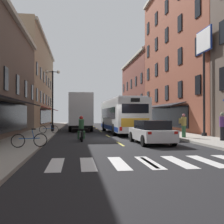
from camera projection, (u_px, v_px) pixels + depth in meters
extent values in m
cube|color=black|center=(113.00, 140.00, 19.97)|extent=(34.80, 80.00, 0.10)
cube|color=#DBCC4C|center=(149.00, 162.00, 10.06)|extent=(0.14, 2.40, 0.01)
cube|color=#DBCC4C|center=(120.00, 144.00, 16.50)|extent=(0.14, 2.40, 0.01)
cube|color=#DBCC4C|center=(108.00, 136.00, 22.95)|extent=(0.14, 2.40, 0.01)
cube|color=#DBCC4C|center=(101.00, 131.00, 29.39)|extent=(0.14, 2.40, 0.01)
cube|color=#DBCC4C|center=(96.00, 128.00, 35.84)|extent=(0.14, 2.40, 0.01)
cube|color=#DBCC4C|center=(93.00, 126.00, 42.29)|extent=(0.14, 2.40, 0.01)
cube|color=#DBCC4C|center=(91.00, 125.00, 48.73)|extent=(0.14, 2.40, 0.01)
cube|color=#DBCC4C|center=(89.00, 124.00, 55.18)|extent=(0.14, 2.40, 0.01)
cube|color=silver|center=(56.00, 164.00, 9.63)|extent=(0.50, 2.80, 0.01)
cube|color=silver|center=(88.00, 164.00, 9.78)|extent=(0.50, 2.80, 0.01)
cube|color=silver|center=(119.00, 163.00, 9.92)|extent=(0.50, 2.80, 0.01)
cube|color=silver|center=(149.00, 162.00, 10.06)|extent=(0.50, 2.80, 0.01)
cube|color=silver|center=(178.00, 162.00, 10.20)|extent=(0.50, 2.80, 0.01)
cube|color=silver|center=(207.00, 161.00, 10.34)|extent=(0.50, 2.80, 0.01)
cube|color=#A39E93|center=(28.00, 139.00, 19.22)|extent=(3.00, 80.00, 0.14)
cube|color=#A39E93|center=(191.00, 137.00, 20.73)|extent=(3.00, 80.00, 0.14)
cube|color=#B2AD9E|center=(7.00, 4.00, 19.15)|extent=(0.44, 26.07, 0.40)
cube|color=black|center=(6.00, 117.00, 19.05)|extent=(0.10, 16.00, 2.10)
cube|color=black|center=(17.00, 100.00, 19.15)|extent=(1.38, 14.93, 0.44)
cube|color=black|center=(6.00, 79.00, 19.08)|extent=(0.10, 1.00, 1.60)
cube|color=black|center=(18.00, 85.00, 22.86)|extent=(0.10, 1.00, 1.60)
cube|color=black|center=(26.00, 89.00, 26.63)|extent=(0.10, 1.00, 1.60)
cube|color=black|center=(32.00, 92.00, 30.41)|extent=(0.10, 1.00, 1.60)
cube|color=#9E8466|center=(21.00, 84.00, 45.03)|extent=(8.00, 26.57, 13.50)
cube|color=#B2AD9E|center=(47.00, 45.00, 45.63)|extent=(0.44, 26.07, 0.40)
cube|color=black|center=(47.00, 116.00, 45.49)|extent=(0.10, 16.00, 2.10)
cube|color=maroon|center=(51.00, 109.00, 45.60)|extent=(1.38, 14.93, 0.44)
cube|color=black|center=(37.00, 95.00, 34.19)|extent=(0.10, 1.00, 1.60)
cube|color=black|center=(41.00, 97.00, 37.97)|extent=(0.10, 1.00, 1.60)
cube|color=black|center=(44.00, 99.00, 41.74)|extent=(0.10, 1.00, 1.60)
cube|color=black|center=(47.00, 100.00, 45.52)|extent=(0.10, 1.00, 1.60)
cube|color=black|center=(49.00, 101.00, 49.30)|extent=(0.10, 1.00, 1.60)
cube|color=black|center=(51.00, 102.00, 53.08)|extent=(0.10, 1.00, 1.60)
cube|color=black|center=(52.00, 103.00, 56.85)|extent=(0.10, 1.00, 1.60)
cube|color=black|center=(37.00, 69.00, 34.23)|extent=(0.10, 1.00, 1.60)
cube|color=black|center=(41.00, 73.00, 38.00)|extent=(0.10, 1.00, 1.60)
cube|color=black|center=(44.00, 77.00, 41.78)|extent=(0.10, 1.00, 1.60)
cube|color=black|center=(47.00, 80.00, 45.56)|extent=(0.10, 1.00, 1.60)
cube|color=black|center=(49.00, 83.00, 49.34)|extent=(0.10, 1.00, 1.60)
cube|color=black|center=(51.00, 85.00, 53.11)|extent=(0.10, 1.00, 1.60)
cube|color=black|center=(52.00, 87.00, 56.89)|extent=(0.10, 1.00, 1.60)
cube|color=black|center=(224.00, 79.00, 18.99)|extent=(0.10, 1.00, 1.60)
cube|color=black|center=(223.00, 32.00, 19.02)|extent=(0.10, 1.00, 1.60)
cube|color=brown|center=(201.00, 52.00, 31.46)|extent=(8.00, 19.90, 17.58)
cube|color=black|center=(167.00, 117.00, 30.85)|extent=(0.10, 12.00, 2.10)
cube|color=black|center=(160.00, 106.00, 30.78)|extent=(1.38, 11.20, 0.44)
cube|color=black|center=(198.00, 85.00, 22.95)|extent=(0.10, 1.00, 1.60)
cube|color=black|center=(180.00, 89.00, 26.92)|extent=(0.10, 1.00, 1.60)
cube|color=black|center=(167.00, 93.00, 30.89)|extent=(0.10, 1.00, 1.60)
cube|color=black|center=(156.00, 95.00, 34.85)|extent=(0.10, 1.00, 1.60)
cube|color=black|center=(148.00, 97.00, 38.82)|extent=(0.10, 1.00, 1.60)
cube|color=black|center=(198.00, 46.00, 22.99)|extent=(0.10, 1.00, 1.60)
cube|color=black|center=(180.00, 56.00, 26.96)|extent=(0.10, 1.00, 1.60)
cube|color=black|center=(167.00, 64.00, 30.92)|extent=(0.10, 1.00, 1.60)
cube|color=black|center=(156.00, 70.00, 34.89)|extent=(0.10, 1.00, 1.60)
cube|color=black|center=(148.00, 74.00, 38.86)|extent=(0.10, 1.00, 1.60)
cube|color=black|center=(198.00, 8.00, 23.03)|extent=(0.10, 1.00, 1.60)
cube|color=black|center=(180.00, 23.00, 26.99)|extent=(0.10, 1.00, 1.60)
cube|color=black|center=(167.00, 35.00, 30.96)|extent=(0.10, 1.00, 1.60)
cube|color=black|center=(156.00, 44.00, 34.93)|extent=(0.10, 1.00, 1.60)
cube|color=black|center=(148.00, 52.00, 38.89)|extent=(0.10, 1.00, 1.60)
cube|color=black|center=(166.00, 6.00, 31.00)|extent=(0.10, 1.00, 1.60)
cube|color=black|center=(156.00, 19.00, 34.97)|extent=(0.10, 1.00, 1.60)
cube|color=black|center=(148.00, 29.00, 38.93)|extent=(0.10, 1.00, 1.60)
cube|color=brown|center=(153.00, 92.00, 51.26)|extent=(8.00, 19.90, 12.02)
cube|color=#B2AD9E|center=(131.00, 61.00, 50.80)|extent=(0.44, 19.40, 0.40)
cube|color=black|center=(131.00, 116.00, 50.69)|extent=(0.10, 12.00, 2.10)
cube|color=#1E6638|center=(127.00, 109.00, 50.61)|extent=(1.38, 11.20, 0.44)
cube|color=black|center=(141.00, 99.00, 42.79)|extent=(0.10, 1.00, 1.60)
cube|color=black|center=(136.00, 100.00, 46.75)|extent=(0.10, 1.00, 1.60)
cube|color=black|center=(131.00, 102.00, 50.72)|extent=(0.10, 1.00, 1.60)
cube|color=black|center=(127.00, 103.00, 54.69)|extent=(0.10, 1.00, 1.60)
cube|color=black|center=(124.00, 103.00, 58.65)|extent=(0.10, 1.00, 1.60)
cube|color=black|center=(141.00, 78.00, 42.82)|extent=(0.10, 1.00, 1.60)
cube|color=black|center=(136.00, 81.00, 46.79)|extent=(0.10, 1.00, 1.60)
cube|color=black|center=(131.00, 84.00, 50.76)|extent=(0.10, 1.00, 1.60)
cube|color=black|center=(127.00, 86.00, 54.72)|extent=(0.10, 1.00, 1.60)
cube|color=black|center=(124.00, 88.00, 58.69)|extent=(0.10, 1.00, 1.60)
cylinder|color=black|center=(204.00, 94.00, 21.19)|extent=(0.18, 0.18, 6.42)
cylinder|color=black|center=(204.00, 134.00, 21.15)|extent=(0.40, 0.40, 0.24)
cube|color=navy|center=(204.00, 41.00, 21.24)|extent=(0.10, 2.45, 1.80)
cube|color=silver|center=(203.00, 41.00, 21.23)|extent=(0.04, 2.29, 1.64)
cube|color=silver|center=(205.00, 41.00, 21.24)|extent=(0.04, 2.29, 1.64)
cube|color=silver|center=(121.00, 115.00, 26.40)|extent=(2.78, 11.60, 2.71)
cube|color=silver|center=(121.00, 100.00, 26.42)|extent=(2.55, 10.40, 0.16)
cube|color=black|center=(121.00, 113.00, 26.70)|extent=(2.77, 9.20, 0.96)
cube|color=#193899|center=(121.00, 127.00, 26.39)|extent=(2.80, 11.20, 0.36)
cube|color=black|center=(112.00, 114.00, 32.08)|extent=(2.25, 0.16, 1.10)
cube|color=black|center=(135.00, 109.00, 20.74)|extent=(2.05, 0.16, 0.70)
cube|color=gold|center=(135.00, 123.00, 20.71)|extent=(2.15, 0.14, 0.64)
cube|color=black|center=(135.00, 100.00, 20.73)|extent=(0.70, 0.11, 0.28)
cube|color=red|center=(121.00, 129.00, 20.54)|extent=(0.20, 0.08, 0.28)
cube|color=red|center=(150.00, 129.00, 20.86)|extent=(0.20, 0.08, 0.28)
cylinder|color=black|center=(104.00, 126.00, 29.95)|extent=(0.32, 1.01, 1.00)
cylinder|color=black|center=(126.00, 126.00, 30.30)|extent=(0.32, 1.01, 1.00)
cylinder|color=black|center=(114.00, 130.00, 22.98)|extent=(0.32, 1.01, 1.00)
cylinder|color=black|center=(142.00, 130.00, 23.32)|extent=(0.32, 1.01, 1.00)
cube|color=black|center=(80.00, 117.00, 33.83)|extent=(2.31, 2.49, 2.40)
cube|color=black|center=(80.00, 110.00, 35.03)|extent=(2.00, 0.11, 0.80)
cube|color=silver|center=(81.00, 110.00, 29.68)|extent=(2.42, 5.91, 3.22)
cube|color=#196633|center=(92.00, 108.00, 29.85)|extent=(0.07, 3.54, 0.90)
cube|color=black|center=(80.00, 126.00, 30.89)|extent=(1.93, 7.99, 0.24)
cylinder|color=black|center=(71.00, 126.00, 33.47)|extent=(0.28, 0.90, 0.90)
cylinder|color=black|center=(89.00, 126.00, 33.76)|extent=(0.28, 0.90, 0.90)
cylinder|color=black|center=(70.00, 127.00, 28.64)|extent=(0.28, 0.90, 0.90)
cylinder|color=black|center=(91.00, 127.00, 28.93)|extent=(0.28, 0.90, 0.90)
cube|color=silver|center=(151.00, 134.00, 16.64)|extent=(1.87, 4.40, 0.64)
cube|color=black|center=(152.00, 125.00, 16.47)|extent=(1.67, 2.39, 0.54)
cube|color=red|center=(150.00, 133.00, 14.40)|extent=(0.20, 0.06, 0.14)
cube|color=red|center=(176.00, 133.00, 14.61)|extent=(0.20, 0.06, 0.14)
cylinder|color=black|center=(132.00, 137.00, 17.98)|extent=(0.23, 0.64, 0.64)
cylinder|color=black|center=(157.00, 136.00, 18.23)|extent=(0.23, 0.64, 0.64)
cylinder|color=black|center=(144.00, 141.00, 15.05)|extent=(0.23, 0.64, 0.64)
cylinder|color=black|center=(174.00, 140.00, 15.29)|extent=(0.23, 0.64, 0.64)
cube|color=black|center=(80.00, 123.00, 39.37)|extent=(1.84, 4.46, 0.62)
cube|color=black|center=(80.00, 120.00, 39.20)|extent=(1.64, 2.42, 0.52)
cube|color=red|center=(75.00, 122.00, 37.10)|extent=(0.20, 0.06, 0.14)
cube|color=red|center=(85.00, 122.00, 37.31)|extent=(0.20, 0.06, 0.14)
cylinder|color=black|center=(74.00, 125.00, 40.74)|extent=(0.23, 0.64, 0.64)
cylinder|color=black|center=(85.00, 125.00, 40.98)|extent=(0.23, 0.64, 0.64)
cylinder|color=black|center=(74.00, 125.00, 37.75)|extent=(0.23, 0.64, 0.64)
cylinder|color=black|center=(86.00, 125.00, 37.99)|extent=(0.23, 0.64, 0.64)
cylinder|color=black|center=(81.00, 135.00, 19.26)|extent=(0.12, 0.62, 0.62)
cylinder|color=black|center=(82.00, 137.00, 17.83)|extent=(0.14, 0.62, 0.62)
cylinder|color=#B2B2B7|center=(81.00, 131.00, 19.15)|extent=(0.08, 0.33, 0.68)
ellipsoid|color=black|center=(81.00, 129.00, 18.73)|extent=(0.33, 0.57, 0.28)
cube|color=black|center=(81.00, 130.00, 18.33)|extent=(0.27, 0.57, 0.12)
cube|color=#B2B2B7|center=(81.00, 135.00, 18.55)|extent=(0.25, 0.41, 0.30)
cylinder|color=#B2B2B7|center=(81.00, 125.00, 19.05)|extent=(0.62, 0.06, 0.04)
cylinder|color=#33663F|center=(81.00, 124.00, 18.41)|extent=(0.35, 0.47, 0.66)
sphere|color=maroon|center=(81.00, 118.00, 18.52)|extent=(0.26, 0.26, 0.26)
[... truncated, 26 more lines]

